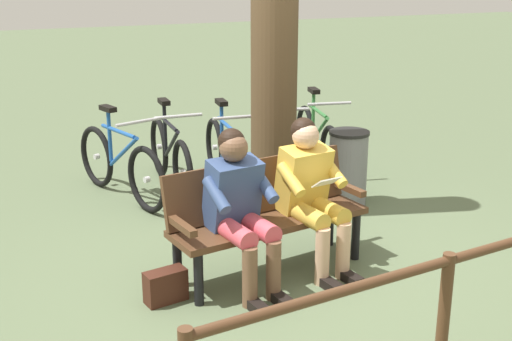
{
  "coord_description": "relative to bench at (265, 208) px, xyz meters",
  "views": [
    {
      "loc": [
        2.08,
        4.49,
        2.38
      ],
      "look_at": [
        0.16,
        -0.26,
        0.75
      ],
      "focal_mm": 47.46,
      "sensor_mm": 36.0,
      "label": 1
    }
  ],
  "objects": [
    {
      "name": "person_reading",
      "position": [
        -0.34,
        0.11,
        0.16
      ],
      "size": [
        0.54,
        0.81,
        1.2
      ],
      "rotation": [
        0.0,
        0.0,
        0.18
      ],
      "color": "gold",
      "rests_on": "ground"
    },
    {
      "name": "handbag",
      "position": [
        0.87,
        0.24,
        -0.39
      ],
      "size": [
        0.32,
        0.2,
        0.24
      ],
      "primitive_type": "cube",
      "rotation": [
        0.0,
        0.0,
        0.19
      ],
      "color": "#3F1E14",
      "rests_on": "ground"
    },
    {
      "name": "tree_trunk",
      "position": [
        -0.55,
        -1.09,
        1.32
      ],
      "size": [
        0.43,
        0.43,
        3.65
      ],
      "primitive_type": "cylinder",
      "color": "#4C3823",
      "rests_on": "ground"
    },
    {
      "name": "bicycle_blue",
      "position": [
        0.73,
        -2.06,
        -0.15
      ],
      "size": [
        0.65,
        1.62,
        0.94
      ],
      "rotation": [
        0.0,
        0.0,
        1.89
      ],
      "color": "black",
      "rests_on": "ground"
    },
    {
      "name": "bench",
      "position": [
        0.0,
        0.0,
        0.0
      ],
      "size": [
        1.66,
        0.75,
        0.87
      ],
      "rotation": [
        0.0,
        0.0,
        0.18
      ],
      "color": "#51331E",
      "rests_on": "ground"
    },
    {
      "name": "bicycle_green",
      "position": [
        0.18,
        -2.17,
        -0.15
      ],
      "size": [
        0.48,
        1.68,
        0.94
      ],
      "rotation": [
        0.0,
        0.0,
        1.55
      ],
      "color": "black",
      "rests_on": "ground"
    },
    {
      "name": "bicycle_black",
      "position": [
        -1.54,
        -2.13,
        -0.15
      ],
      "size": [
        0.5,
        1.66,
        0.94
      ],
      "rotation": [
        0.0,
        0.0,
        1.39
      ],
      "color": "black",
      "rests_on": "ground"
    },
    {
      "name": "railing_fence",
      "position": [
        -0.31,
        1.83,
        0.09
      ],
      "size": [
        3.15,
        0.48,
        0.85
      ],
      "rotation": [
        0.0,
        0.0,
        0.13
      ],
      "color": "#51331E",
      "rests_on": "ground"
    },
    {
      "name": "ground_plane",
      "position": [
        -0.17,
        0.03,
        -0.51
      ],
      "size": [
        40.0,
        40.0,
        0.0
      ],
      "primitive_type": "plane",
      "color": "#566647"
    },
    {
      "name": "litter_bin",
      "position": [
        -1.33,
        -1.04,
        -0.13
      ],
      "size": [
        0.4,
        0.4,
        0.75
      ],
      "color": "slate",
      "rests_on": "ground"
    },
    {
      "name": "person_companion",
      "position": [
        0.29,
        0.22,
        0.16
      ],
      "size": [
        0.54,
        0.81,
        1.2
      ],
      "rotation": [
        0.0,
        0.0,
        0.18
      ],
      "color": "#334772",
      "rests_on": "ground"
    },
    {
      "name": "bicycle_silver",
      "position": [
        -0.37,
        -1.91,
        -0.15
      ],
      "size": [
        0.48,
        1.68,
        0.94
      ],
      "rotation": [
        0.0,
        0.0,
        1.49
      ],
      "color": "black",
      "rests_on": "ground"
    },
    {
      "name": "bicycle_red",
      "position": [
        -1.03,
        -2.04,
        -0.15
      ],
      "size": [
        0.6,
        1.63,
        0.94
      ],
      "rotation": [
        0.0,
        0.0,
        1.3
      ],
      "color": "black",
      "rests_on": "ground"
    }
  ]
}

